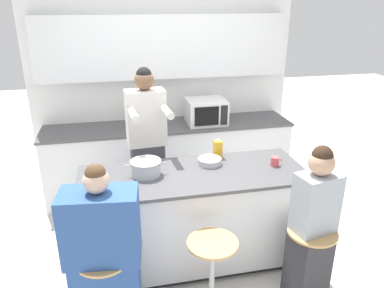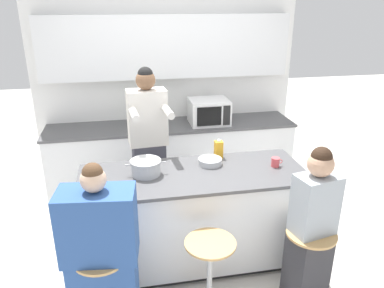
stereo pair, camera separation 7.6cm
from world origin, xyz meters
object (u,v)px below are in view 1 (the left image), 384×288
person_seated_near (312,231)px  juice_carton (218,149)px  person_wrapped_blanket (104,259)px  coffee_cup_near (275,161)px  bar_stool_center (212,272)px  cooking_pot (146,168)px  microwave (206,111)px  fruit_bowl (210,161)px  kitchen_island (194,217)px  person_cooking (148,152)px  bar_stool_rightmost (308,260)px  potted_plant (142,113)px

person_seated_near → juice_carton: (-0.51, 0.97, 0.36)m
person_wrapped_blanket → coffee_cup_near: person_wrapped_blanket is taller
bar_stool_center → person_wrapped_blanket: 0.85m
cooking_pot → microwave: bearing=56.5°
bar_stool_center → fruit_bowl: (0.19, 0.81, 0.58)m
kitchen_island → person_wrapped_blanket: 1.06m
person_cooking → person_seated_near: size_ratio=1.28×
fruit_bowl → juice_carton: 0.20m
cooking_pot → coffee_cup_near: size_ratio=3.31×
kitchen_island → person_seated_near: bearing=-39.1°
fruit_bowl → microwave: 1.27m
person_wrapped_blanket → fruit_bowl: bearing=46.7°
microwave → juice_carton: bearing=-98.4°
kitchen_island → bar_stool_center: (0.00, -0.65, -0.09)m
kitchen_island → fruit_bowl: size_ratio=9.19×
microwave → kitchen_island: bearing=-108.5°
bar_stool_rightmost → potted_plant: potted_plant is taller
person_cooking → person_wrapped_blanket: (-0.46, -1.34, -0.23)m
juice_carton → coffee_cup_near: bearing=-33.0°
person_wrapped_blanket → cooking_pot: (0.39, 0.72, 0.34)m
coffee_cup_near → kitchen_island: bearing=-179.7°
bar_stool_rightmost → cooking_pot: cooking_pot is taller
coffee_cup_near → potted_plant: bearing=127.5°
microwave → potted_plant: size_ratio=1.52×
coffee_cup_near → fruit_bowl: bearing=165.2°
kitchen_island → coffee_cup_near: 0.92m
juice_carton → cooking_pot: bearing=-161.2°
bar_stool_rightmost → person_wrapped_blanket: bearing=179.3°
kitchen_island → potted_plant: potted_plant is taller
cooking_pot → microwave: microwave is taller
person_cooking → bar_stool_rightmost: bearing=-54.2°
person_wrapped_blanket → microwave: size_ratio=2.90×
person_seated_near → microwave: 2.13m
kitchen_island → potted_plant: 1.59m
bar_stool_center → potted_plant: 2.22m
person_cooking → fruit_bowl: 0.74m
bar_stool_rightmost → person_seated_near: (0.01, 0.02, 0.27)m
person_wrapped_blanket → person_seated_near: person_wrapped_blanket is taller
bar_stool_rightmost → microwave: microwave is taller
bar_stool_rightmost → coffee_cup_near: size_ratio=6.10×
bar_stool_rightmost → kitchen_island: bearing=139.8°
person_wrapped_blanket → fruit_bowl: person_wrapped_blanket is taller
person_cooking → kitchen_island: bearing=-67.5°
cooking_pot → potted_plant: (0.10, 1.37, 0.10)m
bar_stool_center → microwave: (0.47, 2.05, 0.69)m
juice_carton → microwave: bearing=81.6°
bar_stool_center → potted_plant: (-0.32, 2.08, 0.71)m
bar_stool_center → juice_carton: bearing=72.3°
coffee_cup_near → potted_plant: potted_plant is taller
potted_plant → person_seated_near: bearing=-61.4°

